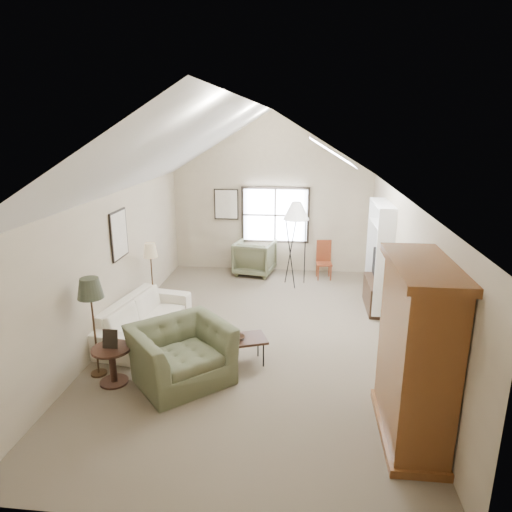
# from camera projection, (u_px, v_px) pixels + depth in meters

# --- Properties ---
(room_shell) EXTENTS (5.01, 8.01, 4.00)m
(room_shell) POSITION_uv_depth(u_px,v_px,m) (253.00, 154.00, 7.24)
(room_shell) COLOR #756A53
(room_shell) RESTS_ON ground
(window) EXTENTS (1.72, 0.08, 1.42)m
(window) POSITION_uv_depth(u_px,v_px,m) (275.00, 215.00, 11.50)
(window) COLOR black
(window) RESTS_ON room_shell
(skylight) EXTENTS (0.80, 1.20, 0.52)m
(skylight) POSITION_uv_depth(u_px,v_px,m) (333.00, 150.00, 7.96)
(skylight) COLOR white
(skylight) RESTS_ON room_shell
(wall_art) EXTENTS (1.97, 3.71, 0.88)m
(wall_art) POSITION_uv_depth(u_px,v_px,m) (176.00, 219.00, 9.70)
(wall_art) COLOR black
(wall_art) RESTS_ON room_shell
(armoire) EXTENTS (0.60, 1.50, 2.20)m
(armoire) POSITION_uv_depth(u_px,v_px,m) (416.00, 353.00, 5.31)
(armoire) COLOR brown
(armoire) RESTS_ON ground
(tv_alcove) EXTENTS (0.32, 1.30, 2.10)m
(tv_alcove) POSITION_uv_depth(u_px,v_px,m) (379.00, 255.00, 9.10)
(tv_alcove) COLOR white
(tv_alcove) RESTS_ON ground
(media_console) EXTENTS (0.34, 1.18, 0.60)m
(media_console) POSITION_uv_depth(u_px,v_px,m) (375.00, 295.00, 9.34)
(media_console) COLOR #382316
(media_console) RESTS_ON ground
(tv_panel) EXTENTS (0.05, 0.90, 0.55)m
(tv_panel) POSITION_uv_depth(u_px,v_px,m) (377.00, 266.00, 9.17)
(tv_panel) COLOR black
(tv_panel) RESTS_ON media_console
(sofa) EXTENTS (1.23, 2.37, 0.66)m
(sofa) POSITION_uv_depth(u_px,v_px,m) (144.00, 317.00, 8.17)
(sofa) COLOR white
(sofa) RESTS_ON ground
(armchair_near) EXTENTS (1.77, 1.75, 0.86)m
(armchair_near) POSITION_uv_depth(u_px,v_px,m) (181.00, 354.00, 6.67)
(armchair_near) COLOR #545A3F
(armchair_near) RESTS_ON ground
(armchair_far) EXTENTS (1.08, 1.10, 0.86)m
(armchair_far) POSITION_uv_depth(u_px,v_px,m) (255.00, 258.00, 11.47)
(armchair_far) COLOR #5C5D41
(armchair_far) RESTS_ON ground
(coffee_table) EXTENTS (0.97, 0.75, 0.44)m
(coffee_table) POSITION_uv_depth(u_px,v_px,m) (239.00, 351.00, 7.18)
(coffee_table) COLOR #351C15
(coffee_table) RESTS_ON ground
(bowl) EXTENTS (0.27, 0.27, 0.05)m
(bowl) POSITION_uv_depth(u_px,v_px,m) (238.00, 337.00, 7.11)
(bowl) COLOR #3A2118
(bowl) RESTS_ON coffee_table
(side_table) EXTENTS (0.65, 0.65, 0.57)m
(side_table) POSITION_uv_depth(u_px,v_px,m) (113.00, 365.00, 6.64)
(side_table) COLOR #371F16
(side_table) RESTS_ON ground
(side_chair) EXTENTS (0.40, 0.40, 0.94)m
(side_chair) POSITION_uv_depth(u_px,v_px,m) (324.00, 260.00, 11.11)
(side_chair) COLOR brown
(side_chair) RESTS_ON ground
(tripod_lamp) EXTENTS (0.74, 0.74, 2.02)m
(tripod_lamp) POSITION_uv_depth(u_px,v_px,m) (295.00, 244.00, 10.51)
(tripod_lamp) COLOR white
(tripod_lamp) RESTS_ON ground
(dark_lamp) EXTENTS (0.43, 0.43, 1.58)m
(dark_lamp) POSITION_uv_depth(u_px,v_px,m) (94.00, 327.00, 6.73)
(dark_lamp) COLOR #2A2E20
(dark_lamp) RESTS_ON ground
(tan_lamp) EXTENTS (0.32, 0.32, 1.42)m
(tan_lamp) POSITION_uv_depth(u_px,v_px,m) (152.00, 276.00, 9.23)
(tan_lamp) COLOR tan
(tan_lamp) RESTS_ON ground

